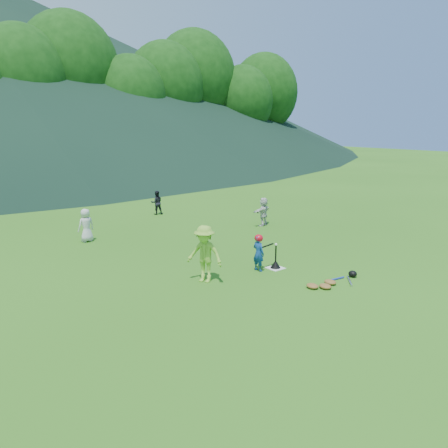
# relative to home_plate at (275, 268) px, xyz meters

# --- Properties ---
(ground) EXTENTS (120.00, 120.00, 0.00)m
(ground) POSITION_rel_home_plate_xyz_m (0.00, 0.00, -0.01)
(ground) COLOR #2C6216
(ground) RESTS_ON ground
(home_plate) EXTENTS (0.45, 0.45, 0.02)m
(home_plate) POSITION_rel_home_plate_xyz_m (0.00, 0.00, 0.00)
(home_plate) COLOR silver
(home_plate) RESTS_ON ground
(baseball) EXTENTS (0.08, 0.08, 0.08)m
(baseball) POSITION_rel_home_plate_xyz_m (0.00, 0.00, 0.73)
(baseball) COLOR white
(baseball) RESTS_ON batting_tee
(batter_child) EXTENTS (0.29, 0.41, 1.07)m
(batter_child) POSITION_rel_home_plate_xyz_m (-0.54, 0.16, 0.52)
(batter_child) COLOR navy
(batter_child) RESTS_ON ground
(adult_coach) EXTENTS (0.99, 1.17, 1.57)m
(adult_coach) POSITION_rel_home_plate_xyz_m (-2.30, 0.38, 0.77)
(adult_coach) COLOR #81B936
(adult_coach) RESTS_ON ground
(fielder_a) EXTENTS (0.64, 0.46, 1.22)m
(fielder_a) POSITION_rel_home_plate_xyz_m (-3.30, 6.41, 0.60)
(fielder_a) COLOR silver
(fielder_a) RESTS_ON ground
(fielder_b) EXTENTS (0.65, 0.57, 1.13)m
(fielder_b) POSITION_rel_home_plate_xyz_m (1.13, 9.14, 0.55)
(fielder_b) COLOR black
(fielder_b) RESTS_ON ground
(fielder_d) EXTENTS (1.16, 0.65, 1.20)m
(fielder_d) POSITION_rel_home_plate_xyz_m (3.53, 4.35, 0.59)
(fielder_d) COLOR silver
(fielder_d) RESTS_ON ground
(batting_tee) EXTENTS (0.30, 0.30, 0.68)m
(batting_tee) POSITION_rel_home_plate_xyz_m (0.00, 0.00, 0.12)
(batting_tee) COLOR black
(batting_tee) RESTS_ON home_plate
(batter_gear) EXTENTS (0.73, 0.26, 0.43)m
(batter_gear) POSITION_rel_home_plate_xyz_m (-0.52, 0.16, 0.95)
(batter_gear) COLOR #B50C1B
(batter_gear) RESTS_ON ground
(equipment_pile) EXTENTS (1.80, 0.76, 0.19)m
(equipment_pile) POSITION_rel_home_plate_xyz_m (0.24, -1.86, 0.06)
(equipment_pile) COLOR olive
(equipment_pile) RESTS_ON ground
(outfield_fence) EXTENTS (70.07, 0.08, 1.33)m
(outfield_fence) POSITION_rel_home_plate_xyz_m (0.00, 28.00, 0.69)
(outfield_fence) COLOR gray
(outfield_fence) RESTS_ON ground
(tree_line) EXTENTS (70.04, 11.40, 14.82)m
(tree_line) POSITION_rel_home_plate_xyz_m (0.20, 33.83, 8.20)
(tree_line) COLOR #382314
(tree_line) RESTS_ON ground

